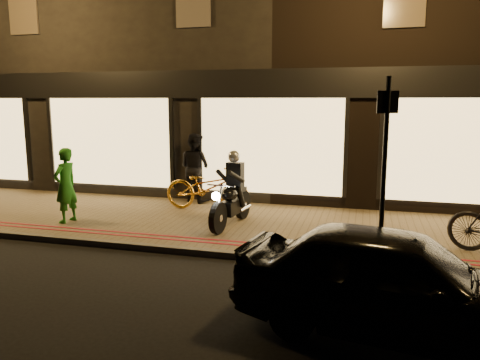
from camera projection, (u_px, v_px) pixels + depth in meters
name	position (u px, v px, depth m)	size (l,w,h in m)	color
ground	(224.00, 259.00, 8.21)	(90.00, 90.00, 0.00)	black
sidewalk	(251.00, 226.00, 10.10)	(50.00, 4.00, 0.12)	brown
kerb_stone	(225.00, 255.00, 8.24)	(50.00, 0.14, 0.12)	#59544C
red_kerb_lines	(233.00, 243.00, 8.71)	(50.00, 0.26, 0.01)	maroon
building_row	(301.00, 56.00, 16.03)	(48.00, 10.11, 8.50)	black
motorcycle	(232.00, 197.00, 9.85)	(0.63, 1.94, 1.59)	black
sign_post	(385.00, 161.00, 7.46)	(0.34, 0.16, 3.00)	black
bicycle_gold	(207.00, 188.00, 11.21)	(0.74, 2.12, 1.12)	gold
person_green	(66.00, 185.00, 10.09)	(0.59, 0.39, 1.62)	#22751F
person_dark	(195.00, 168.00, 12.16)	(0.87, 0.68, 1.79)	black
parked_car	(395.00, 281.00, 5.49)	(1.54, 3.82, 1.30)	black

